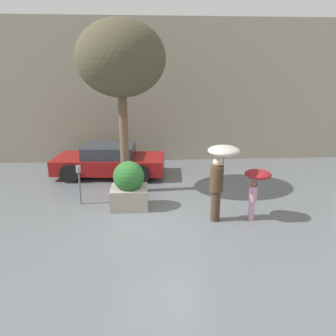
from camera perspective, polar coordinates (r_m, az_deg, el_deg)
ground_plane at (r=8.82m, az=-2.14°, el=-9.61°), size 40.00×40.00×0.00m
building_facade at (r=14.43m, az=-3.13°, el=13.07°), size 18.00×0.30×6.00m
planter_box at (r=9.61m, az=-6.80°, el=-3.12°), size 1.07×0.90×1.41m
person_adult at (r=8.57m, az=9.12°, el=0.11°), size 0.83×0.83×2.06m
person_child at (r=8.92m, az=15.17°, el=-2.16°), size 0.70×0.70×1.40m
parked_car_near at (r=12.73m, az=-10.11°, el=1.23°), size 4.27×2.33×1.20m
street_tree at (r=10.39m, az=-8.21°, el=18.16°), size 2.70×2.70×5.39m
parking_meter at (r=10.07m, az=-15.25°, el=-1.47°), size 0.14×0.14×1.20m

